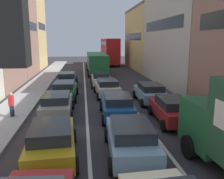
# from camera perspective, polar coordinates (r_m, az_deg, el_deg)

# --- Properties ---
(sidewalk_left) EXTENTS (2.60, 64.00, 0.14)m
(sidewalk_left) POSITION_cam_1_polar(r_m,az_deg,el_deg) (24.53, -18.07, -0.18)
(sidewalk_left) COLOR #9D9D9D
(sidewalk_left) RESTS_ON ground
(lane_stripe_left) EXTENTS (0.16, 60.00, 0.01)m
(lane_stripe_left) POSITION_cam_1_polar(r_m,az_deg,el_deg) (24.06, -6.31, -0.05)
(lane_stripe_left) COLOR silver
(lane_stripe_left) RESTS_ON ground
(lane_stripe_right) EXTENTS (0.16, 60.00, 0.01)m
(lane_stripe_right) POSITION_cam_1_polar(r_m,az_deg,el_deg) (24.32, 1.72, 0.14)
(lane_stripe_right) COLOR silver
(lane_stripe_right) RESTS_ON ground
(building_row_right) EXTENTS (7.20, 43.90, 11.86)m
(building_row_right) POSITION_cam_1_polar(r_m,az_deg,el_deg) (27.68, 18.77, 12.46)
(building_row_right) COLOR tan
(building_row_right) RESTS_ON ground
(sedan_centre_lane_second) EXTENTS (2.22, 4.38, 1.49)m
(sedan_centre_lane_second) POSITION_cam_1_polar(r_m,az_deg,el_deg) (10.36, 4.41, -11.22)
(sedan_centre_lane_second) COLOR #759EB7
(sedan_centre_lane_second) RESTS_ON ground
(wagon_left_lane_second) EXTENTS (2.26, 4.40, 1.49)m
(wagon_left_lane_second) POSITION_cam_1_polar(r_m,az_deg,el_deg) (10.43, -13.97, -11.39)
(wagon_left_lane_second) COLOR #B29319
(wagon_left_lane_second) RESTS_ON ground
(hatchback_centre_lane_third) EXTENTS (2.19, 4.36, 1.49)m
(hatchback_centre_lane_third) POSITION_cam_1_polar(r_m,az_deg,el_deg) (15.24, 1.20, -3.70)
(hatchback_centre_lane_third) COLOR #194C8C
(hatchback_centre_lane_third) RESTS_ON ground
(sedan_left_lane_third) EXTENTS (2.08, 4.31, 1.49)m
(sedan_left_lane_third) POSITION_cam_1_polar(r_m,az_deg,el_deg) (15.91, -12.78, -3.34)
(sedan_left_lane_third) COLOR gray
(sedan_left_lane_third) RESTS_ON ground
(coupe_centre_lane_fourth) EXTENTS (2.19, 4.36, 1.49)m
(coupe_centre_lane_fourth) POSITION_cam_1_polar(r_m,az_deg,el_deg) (21.04, -1.17, 0.55)
(coupe_centre_lane_fourth) COLOR beige
(coupe_centre_lane_fourth) RESTS_ON ground
(sedan_left_lane_fourth) EXTENTS (2.17, 4.36, 1.49)m
(sedan_left_lane_fourth) POSITION_cam_1_polar(r_m,az_deg,el_deg) (20.31, -11.06, -0.06)
(sedan_left_lane_fourth) COLOR #19592D
(sedan_left_lane_fourth) RESTS_ON ground
(sedan_centre_lane_fifth) EXTENTS (2.06, 4.30, 1.49)m
(sedan_centre_lane_fifth) POSITION_cam_1_polar(r_m,az_deg,el_deg) (25.58, -2.69, 2.50)
(sedan_centre_lane_fifth) COLOR silver
(sedan_centre_lane_fifth) RESTS_ON ground
(sedan_left_lane_fifth) EXTENTS (2.11, 4.33, 1.49)m
(sedan_left_lane_fifth) POSITION_cam_1_polar(r_m,az_deg,el_deg) (25.92, -10.47, 2.44)
(sedan_left_lane_fifth) COLOR black
(sedan_left_lane_fifth) RESTS_ON ground
(sedan_right_lane_behind_truck) EXTENTS (2.19, 4.36, 1.49)m
(sedan_right_lane_behind_truck) POSITION_cam_1_polar(r_m,az_deg,el_deg) (14.79, 13.93, -4.52)
(sedan_right_lane_behind_truck) COLOR #A51E1E
(sedan_right_lane_behind_truck) RESTS_ON ground
(wagon_right_lane_far) EXTENTS (2.12, 4.33, 1.49)m
(wagon_right_lane_far) POSITION_cam_1_polar(r_m,az_deg,el_deg) (19.20, 8.89, -0.65)
(wagon_right_lane_far) COLOR #759EB7
(wagon_right_lane_far) RESTS_ON ground
(bus_mid_queue_primary) EXTENTS (2.84, 10.51, 2.90)m
(bus_mid_queue_primary) POSITION_cam_1_polar(r_m,az_deg,el_deg) (35.27, -3.63, 6.54)
(bus_mid_queue_primary) COLOR #1E6033
(bus_mid_queue_primary) RESTS_ON ground
(bus_far_queue_secondary) EXTENTS (2.93, 10.54, 5.06)m
(bus_far_queue_secondary) POSITION_cam_1_polar(r_m,az_deg,el_deg) (47.81, -0.53, 9.15)
(bus_far_queue_secondary) COLOR #B21919
(bus_far_queue_secondary) RESTS_ON ground
(pedestrian_mid_sidewalk) EXTENTS (0.34, 0.51, 1.66)m
(pedestrian_mid_sidewalk) POSITION_cam_1_polar(r_m,az_deg,el_deg) (16.23, -22.50, -3.11)
(pedestrian_mid_sidewalk) COLOR #262D47
(pedestrian_mid_sidewalk) RESTS_ON ground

